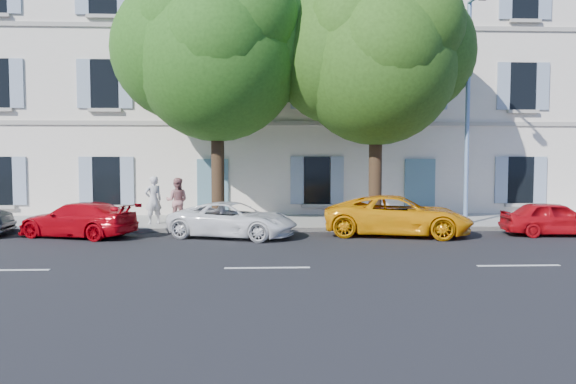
{
  "coord_description": "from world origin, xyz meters",
  "views": [
    {
      "loc": [
        -0.1,
        -16.98,
        2.6
      ],
      "look_at": [
        0.76,
        2.0,
        1.4
      ],
      "focal_mm": 35.0,
      "sensor_mm": 36.0,
      "label": 1
    }
  ],
  "objects_px": {
    "car_red_hatchback": "(554,218)",
    "tree_right": "(376,65)",
    "car_white_coupe": "(233,220)",
    "car_yellow_supercar": "(398,216)",
    "pedestrian_a": "(153,200)",
    "car_red_coupe": "(78,220)",
    "street_lamp": "(469,99)",
    "pedestrian_b": "(177,201)",
    "tree_left": "(217,58)"
  },
  "relations": [
    {
      "from": "car_yellow_supercar",
      "to": "pedestrian_a",
      "type": "relative_size",
      "value": 2.72
    },
    {
      "from": "car_red_coupe",
      "to": "pedestrian_b",
      "type": "distance_m",
      "value": 3.62
    },
    {
      "from": "car_red_coupe",
      "to": "car_white_coupe",
      "type": "relative_size",
      "value": 0.95
    },
    {
      "from": "car_red_hatchback",
      "to": "tree_left",
      "type": "height_order",
      "value": "tree_left"
    },
    {
      "from": "tree_right",
      "to": "pedestrian_b",
      "type": "xyz_separation_m",
      "value": [
        -7.23,
        0.14,
        -4.92
      ]
    },
    {
      "from": "pedestrian_b",
      "to": "street_lamp",
      "type": "bearing_deg",
      "value": 178.9
    },
    {
      "from": "car_red_coupe",
      "to": "car_red_hatchback",
      "type": "distance_m",
      "value": 15.55
    },
    {
      "from": "pedestrian_b",
      "to": "pedestrian_a",
      "type": "bearing_deg",
      "value": -1.01
    },
    {
      "from": "car_yellow_supercar",
      "to": "pedestrian_a",
      "type": "height_order",
      "value": "pedestrian_a"
    },
    {
      "from": "tree_right",
      "to": "street_lamp",
      "type": "distance_m",
      "value": 3.53
    },
    {
      "from": "car_white_coupe",
      "to": "pedestrian_b",
      "type": "height_order",
      "value": "pedestrian_b"
    },
    {
      "from": "car_white_coupe",
      "to": "street_lamp",
      "type": "bearing_deg",
      "value": -58.28
    },
    {
      "from": "car_white_coupe",
      "to": "car_red_hatchback",
      "type": "bearing_deg",
      "value": -70.92
    },
    {
      "from": "car_red_hatchback",
      "to": "tree_right",
      "type": "xyz_separation_m",
      "value": [
        -5.47,
        2.38,
        5.35
      ]
    },
    {
      "from": "car_yellow_supercar",
      "to": "car_red_hatchback",
      "type": "relative_size",
      "value": 1.43
    },
    {
      "from": "tree_right",
      "to": "pedestrian_b",
      "type": "distance_m",
      "value": 8.74
    },
    {
      "from": "car_white_coupe",
      "to": "car_red_hatchback",
      "type": "height_order",
      "value": "car_white_coupe"
    },
    {
      "from": "car_red_coupe",
      "to": "car_yellow_supercar",
      "type": "bearing_deg",
      "value": 108.96
    },
    {
      "from": "tree_left",
      "to": "tree_right",
      "type": "xyz_separation_m",
      "value": [
        5.74,
        -0.13,
        -0.21
      ]
    },
    {
      "from": "car_yellow_supercar",
      "to": "car_red_hatchback",
      "type": "bearing_deg",
      "value": -78.92
    },
    {
      "from": "car_red_hatchback",
      "to": "pedestrian_a",
      "type": "distance_m",
      "value": 13.81
    },
    {
      "from": "pedestrian_a",
      "to": "pedestrian_b",
      "type": "relative_size",
      "value": 1.04
    },
    {
      "from": "tree_left",
      "to": "tree_right",
      "type": "distance_m",
      "value": 5.75
    },
    {
      "from": "car_red_hatchback",
      "to": "street_lamp",
      "type": "height_order",
      "value": "street_lamp"
    },
    {
      "from": "car_white_coupe",
      "to": "pedestrian_a",
      "type": "relative_size",
      "value": 2.34
    },
    {
      "from": "tree_right",
      "to": "street_lamp",
      "type": "relative_size",
      "value": 1.13
    },
    {
      "from": "car_white_coupe",
      "to": "tree_right",
      "type": "xyz_separation_m",
      "value": [
        5.06,
        2.33,
        5.34
      ]
    },
    {
      "from": "pedestrian_a",
      "to": "pedestrian_b",
      "type": "height_order",
      "value": "pedestrian_a"
    },
    {
      "from": "street_lamp",
      "to": "car_yellow_supercar",
      "type": "bearing_deg",
      "value": -150.72
    },
    {
      "from": "tree_right",
      "to": "pedestrian_b",
      "type": "height_order",
      "value": "tree_right"
    },
    {
      "from": "car_red_hatchback",
      "to": "pedestrian_a",
      "type": "bearing_deg",
      "value": 83.89
    },
    {
      "from": "car_red_coupe",
      "to": "tree_left",
      "type": "height_order",
      "value": "tree_left"
    },
    {
      "from": "car_white_coupe",
      "to": "car_yellow_supercar",
      "type": "relative_size",
      "value": 0.86
    },
    {
      "from": "car_red_hatchback",
      "to": "street_lamp",
      "type": "bearing_deg",
      "value": 54.37
    },
    {
      "from": "car_white_coupe",
      "to": "pedestrian_a",
      "type": "bearing_deg",
      "value": 69.48
    },
    {
      "from": "street_lamp",
      "to": "car_white_coupe",
      "type": "bearing_deg",
      "value": -167.61
    },
    {
      "from": "car_white_coupe",
      "to": "tree_right",
      "type": "height_order",
      "value": "tree_right"
    },
    {
      "from": "car_red_coupe",
      "to": "car_red_hatchback",
      "type": "relative_size",
      "value": 1.18
    },
    {
      "from": "tree_left",
      "to": "pedestrian_a",
      "type": "xyz_separation_m",
      "value": [
        -2.35,
        0.07,
        -5.1
      ]
    },
    {
      "from": "car_yellow_supercar",
      "to": "tree_left",
      "type": "height_order",
      "value": "tree_left"
    },
    {
      "from": "car_yellow_supercar",
      "to": "street_lamp",
      "type": "distance_m",
      "value": 5.21
    },
    {
      "from": "tree_left",
      "to": "pedestrian_b",
      "type": "height_order",
      "value": "tree_left"
    },
    {
      "from": "tree_right",
      "to": "pedestrian_b",
      "type": "bearing_deg",
      "value": 178.87
    },
    {
      "from": "tree_right",
      "to": "car_red_coupe",
      "type": "bearing_deg",
      "value": -168.58
    },
    {
      "from": "tree_right",
      "to": "pedestrian_a",
      "type": "relative_size",
      "value": 5.13
    },
    {
      "from": "car_red_hatchback",
      "to": "street_lamp",
      "type": "distance_m",
      "value": 5.01
    },
    {
      "from": "car_white_coupe",
      "to": "pedestrian_b",
      "type": "relative_size",
      "value": 2.43
    },
    {
      "from": "car_red_hatchback",
      "to": "tree_right",
      "type": "height_order",
      "value": "tree_right"
    },
    {
      "from": "tree_left",
      "to": "pedestrian_b",
      "type": "relative_size",
      "value": 5.5
    },
    {
      "from": "car_red_coupe",
      "to": "street_lamp",
      "type": "relative_size",
      "value": 0.49
    }
  ]
}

